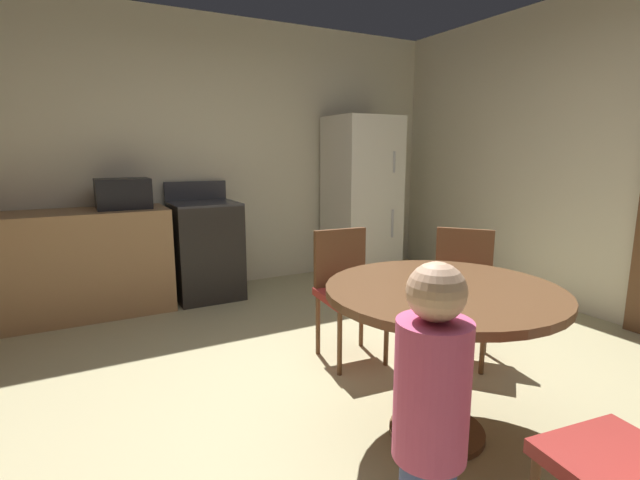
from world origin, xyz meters
TOP-DOWN VIEW (x-y plane):
  - ground_plane at (0.00, 0.00)m, footprint 14.00×14.00m
  - wall_back at (0.00, 2.86)m, footprint 5.64×0.12m
  - wall_right at (2.72, 0.18)m, footprint 0.12×5.36m
  - kitchen_counter at (-1.48, 2.46)m, footprint 2.09×0.60m
  - oven_range at (-0.08, 2.47)m, footprint 0.60×0.60m
  - refrigerator at (1.66, 2.41)m, footprint 0.68×0.68m
  - microwave at (-0.77, 2.46)m, footprint 0.44×0.32m
  - dining_table at (0.32, -0.32)m, footprint 1.12×1.12m
  - chair_north at (0.40, 0.67)m, footprint 0.43×0.43m
  - chair_northeast at (1.09, 0.32)m, footprint 0.56×0.56m
  - person_child at (-0.32, -0.96)m, footprint 0.31×0.31m

SIDE VIEW (x-z plane):
  - ground_plane at x=0.00m, z-range 0.00..0.00m
  - kitchen_counter at x=-1.48m, z-range 0.00..0.90m
  - oven_range at x=-0.08m, z-range -0.08..1.02m
  - chair_north at x=0.40m, z-range 0.07..0.94m
  - chair_northeast at x=1.09m, z-range 0.07..0.94m
  - person_child at x=-0.32m, z-range 0.03..1.12m
  - dining_table at x=0.32m, z-range 0.22..0.98m
  - refrigerator at x=1.66m, z-range 0.00..1.76m
  - microwave at x=-0.77m, z-range 0.90..1.16m
  - wall_back at x=0.00m, z-range 0.00..2.70m
  - wall_right at x=2.72m, z-range 0.00..2.70m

